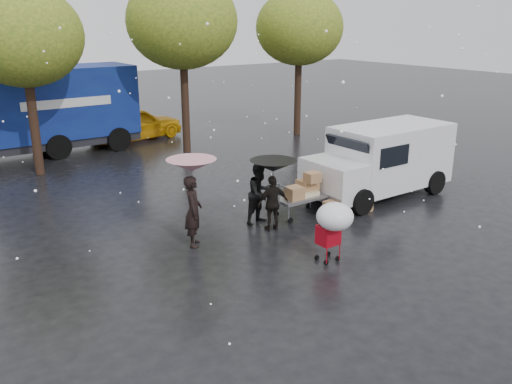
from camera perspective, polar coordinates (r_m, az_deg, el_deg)
ground at (r=13.83m, az=3.47°, el=-5.10°), size 90.00×90.00×0.00m
person_pink at (r=13.29m, az=-6.62°, el=-2.02°), size 0.70×0.78×1.79m
person_middle at (r=14.67m, az=0.42°, el=-0.15°), size 0.94×0.79×1.70m
person_black at (r=14.21m, az=1.78°, el=-1.20°), size 0.93×0.51×1.49m
umbrella_pink at (r=12.94m, az=-6.80°, el=2.80°), size 1.20×1.20×2.21m
umbrella_black at (r=13.91m, az=1.82°, el=2.75°), size 1.21×1.21×1.91m
vendor_cart at (r=15.34m, az=4.94°, el=0.11°), size 1.52×0.80×1.27m
shopping_cart at (r=12.31m, az=8.19°, el=-2.90°), size 0.84×0.84×1.46m
white_van at (r=17.45m, az=13.10°, el=3.39°), size 4.91×2.18×2.20m
blue_truck at (r=23.71m, az=-21.95°, el=7.81°), size 8.30×2.60×3.50m
box_ground_near at (r=15.40m, az=8.24°, el=-1.82°), size 0.60×0.50×0.49m
box_ground_far at (r=16.14m, az=11.25°, el=-1.33°), size 0.51×0.43×0.35m
yellow_taxi at (r=25.56m, az=-12.70°, el=7.05°), size 4.76×2.61×1.53m
tree_row at (r=21.27m, az=-15.15°, el=16.32°), size 21.60×4.40×7.12m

